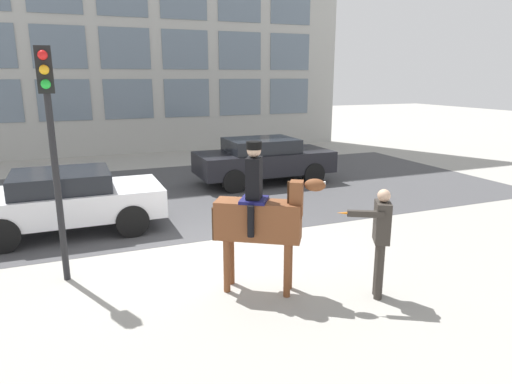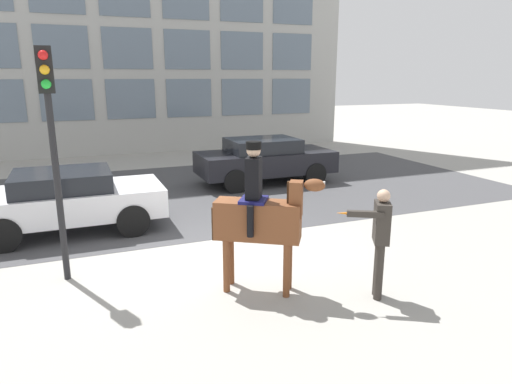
# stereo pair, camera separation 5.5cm
# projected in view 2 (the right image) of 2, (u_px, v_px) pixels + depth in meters

# --- Properties ---
(ground_plane) EXTENTS (80.00, 80.00, 0.00)m
(ground_plane) POSITION_uv_depth(u_px,v_px,m) (217.00, 248.00, 9.39)
(ground_plane) COLOR #9E9B93
(road_surface) EXTENTS (21.11, 8.50, 0.01)m
(road_surface) POSITION_uv_depth(u_px,v_px,m) (170.00, 194.00, 13.66)
(road_surface) COLOR #444447
(road_surface) RESTS_ON ground_plane
(mounted_horse_lead) EXTENTS (1.63, 1.20, 2.47)m
(mounted_horse_lead) POSITION_uv_depth(u_px,v_px,m) (260.00, 216.00, 7.24)
(mounted_horse_lead) COLOR brown
(mounted_horse_lead) RESTS_ON ground_plane
(pedestrian_bystander) EXTENTS (0.91, 0.46, 1.78)m
(pedestrian_bystander) POSITION_uv_depth(u_px,v_px,m) (380.00, 235.00, 7.06)
(pedestrian_bystander) COLOR #332D28
(pedestrian_bystander) RESTS_ON ground_plane
(street_car_near_lane) EXTENTS (4.10, 1.99, 1.40)m
(street_car_near_lane) POSITION_uv_depth(u_px,v_px,m) (68.00, 199.00, 10.25)
(street_car_near_lane) COLOR silver
(street_car_near_lane) RESTS_ON ground_plane
(street_car_far_lane) EXTENTS (4.42, 1.99, 1.48)m
(street_car_far_lane) POSITION_uv_depth(u_px,v_px,m) (265.00, 159.00, 14.95)
(street_car_far_lane) COLOR black
(street_car_far_lane) RESTS_ON ground_plane
(traffic_light) EXTENTS (0.24, 0.29, 3.89)m
(traffic_light) POSITION_uv_depth(u_px,v_px,m) (51.00, 129.00, 7.32)
(traffic_light) COLOR black
(traffic_light) RESTS_ON ground_plane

